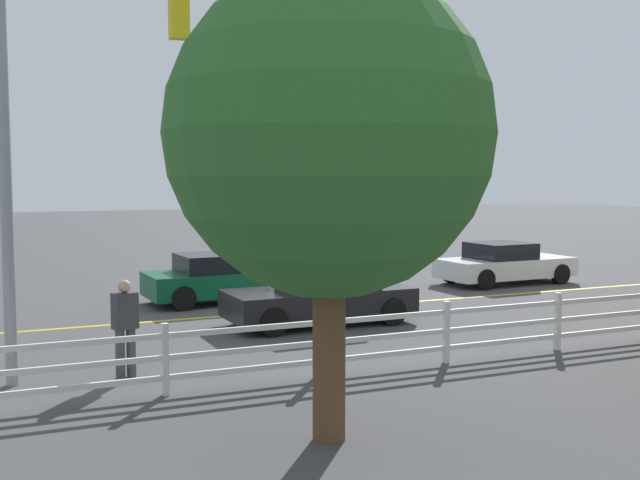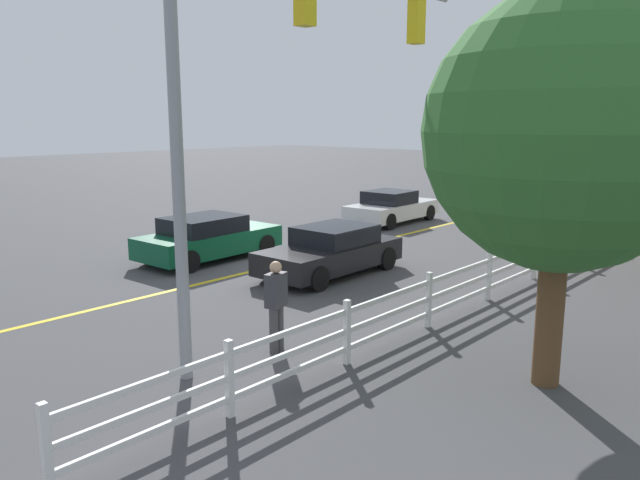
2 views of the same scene
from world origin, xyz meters
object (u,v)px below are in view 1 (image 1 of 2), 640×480
Objects in this scene: pedestrian at (125,324)px; tree_1 at (329,134)px; car_0 at (321,296)px; car_1 at (504,264)px; car_2 at (226,278)px.

pedestrian is 5.54m from tree_1.
car_1 is (-8.10, -3.77, -0.01)m from car_0.
tree_1 is (-1.91, 4.21, 3.05)m from pedestrian.
car_2 is at bearing -99.85° from tree_1.
tree_1 is at bearing 65.77° from car_0.
car_2 is at bearing 136.34° from pedestrian.
car_2 is at bearing -75.28° from car_0.
car_0 is 0.98× the size of car_1.
pedestrian is (4.98, 3.01, 0.28)m from car_0.
tree_1 is (1.94, 11.16, 3.31)m from car_2.
pedestrian is at bearing 29.90° from car_0.
car_0 is at bearing -76.48° from car_2.
car_0 is 8.93m from car_1.
tree_1 is at bearing 9.75° from pedestrian.
pedestrian is at bearing -121.42° from car_2.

